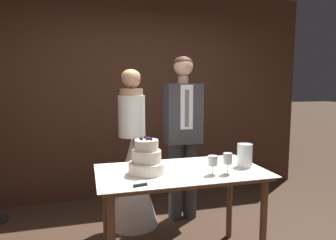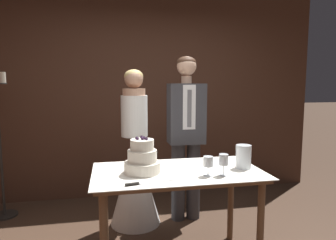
# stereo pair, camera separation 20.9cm
# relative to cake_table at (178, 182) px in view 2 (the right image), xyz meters

# --- Properties ---
(wall_back) EXTENTS (4.79, 0.12, 2.74)m
(wall_back) POSITION_rel_cake_table_xyz_m (-0.06, 1.73, 0.66)
(wall_back) COLOR #472B1E
(wall_back) RESTS_ON ground_plane
(cake_table) EXTENTS (1.38, 0.76, 0.81)m
(cake_table) POSITION_rel_cake_table_xyz_m (0.00, 0.00, 0.00)
(cake_table) COLOR brown
(cake_table) RESTS_ON ground_plane
(tiered_cake) EXTENTS (0.29, 0.29, 0.29)m
(tiered_cake) POSITION_rel_cake_table_xyz_m (-0.29, -0.01, 0.21)
(tiered_cake) COLOR silver
(tiered_cake) RESTS_ON cake_table
(cake_knife) EXTENTS (0.45, 0.11, 0.02)m
(cake_knife) POSITION_rel_cake_table_xyz_m (-0.31, -0.28, 0.11)
(cake_knife) COLOR silver
(cake_knife) RESTS_ON cake_table
(wine_glass_near) EXTENTS (0.07, 0.07, 0.17)m
(wine_glass_near) POSITION_rel_cake_table_xyz_m (0.32, -0.20, 0.22)
(wine_glass_near) COLOR silver
(wine_glass_near) RESTS_ON cake_table
(wine_glass_middle) EXTENTS (0.08, 0.08, 0.15)m
(wine_glass_middle) POSITION_rel_cake_table_xyz_m (0.20, -0.19, 0.21)
(wine_glass_middle) COLOR silver
(wine_glass_middle) RESTS_ON cake_table
(hurricane_candle) EXTENTS (0.13, 0.13, 0.20)m
(hurricane_candle) POSITION_rel_cake_table_xyz_m (0.56, -0.04, 0.19)
(hurricane_candle) COLOR silver
(hurricane_candle) RESTS_ON cake_table
(bride) EXTENTS (0.54, 0.54, 1.67)m
(bride) POSITION_rel_cake_table_xyz_m (-0.28, 0.81, -0.10)
(bride) COLOR white
(bride) RESTS_ON ground_plane
(groom) EXTENTS (0.39, 0.25, 1.81)m
(groom) POSITION_rel_cake_table_xyz_m (0.28, 0.81, 0.30)
(groom) COLOR #38383D
(groom) RESTS_ON ground_plane
(candle_stand) EXTENTS (0.28, 0.28, 1.68)m
(candle_stand) POSITION_rel_cake_table_xyz_m (-1.75, 1.27, 0.15)
(candle_stand) COLOR black
(candle_stand) RESTS_ON ground_plane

